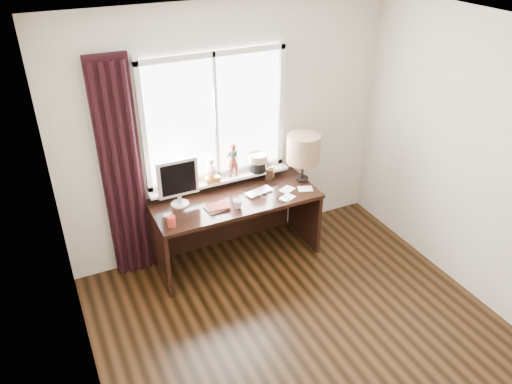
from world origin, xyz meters
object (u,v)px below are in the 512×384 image
desk (232,213)px  mug (238,204)px  laptop (259,192)px  table_lamp (303,149)px  red_cup (171,221)px  monitor (178,180)px

desk → mug: bearing=-100.5°
laptop → table_lamp: bearing=-6.9°
desk → table_lamp: (0.79, -0.06, 0.61)m
mug → red_cup: (-0.68, -0.03, 0.01)m
laptop → table_lamp: 0.64m
mug → desk: mug is taller
mug → table_lamp: size_ratio=0.18×
laptop → mug: 0.36m
mug → red_cup: bearing=-177.4°
mug → laptop: bearing=28.6°
red_cup → monitor: size_ratio=0.21×
mug → desk: (0.05, 0.29, -0.29)m
red_cup → monitor: bearing=60.2°
red_cup → laptop: bearing=11.4°
mug → table_lamp: (0.85, 0.22, 0.32)m
desk → monitor: bearing=178.8°
laptop → red_cup: size_ratio=2.81×
desk → monitor: monitor is taller
desk → table_lamp: 1.00m
laptop → desk: 0.38m
laptop → monitor: size_ratio=0.60×
mug → monitor: size_ratio=0.19×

